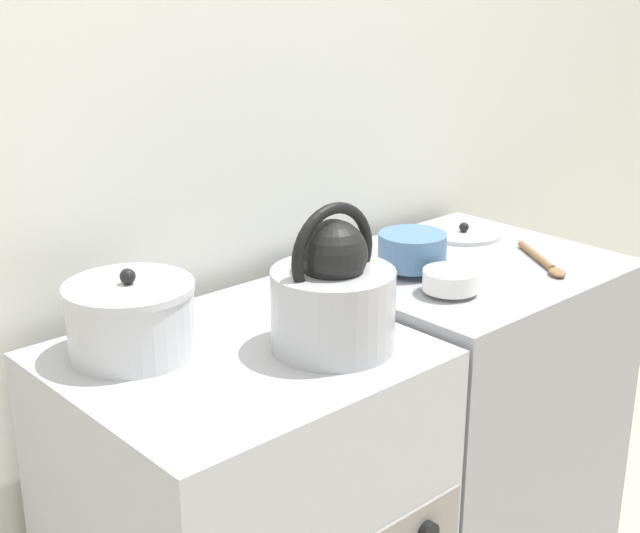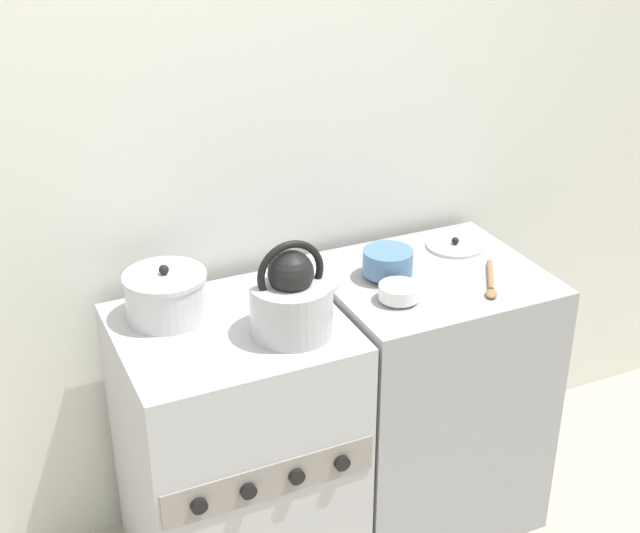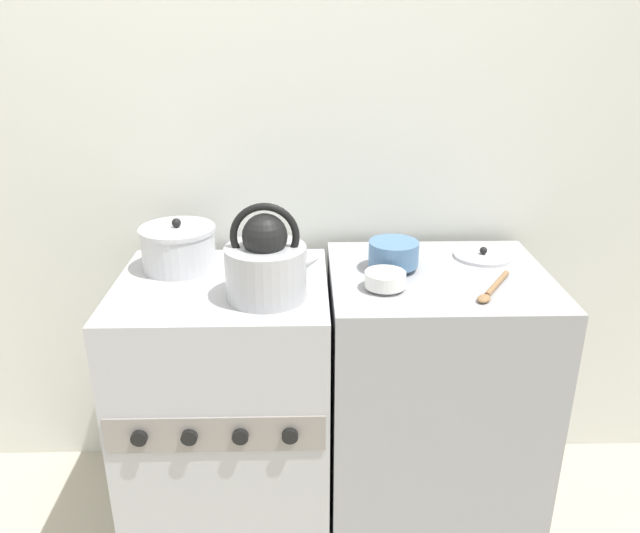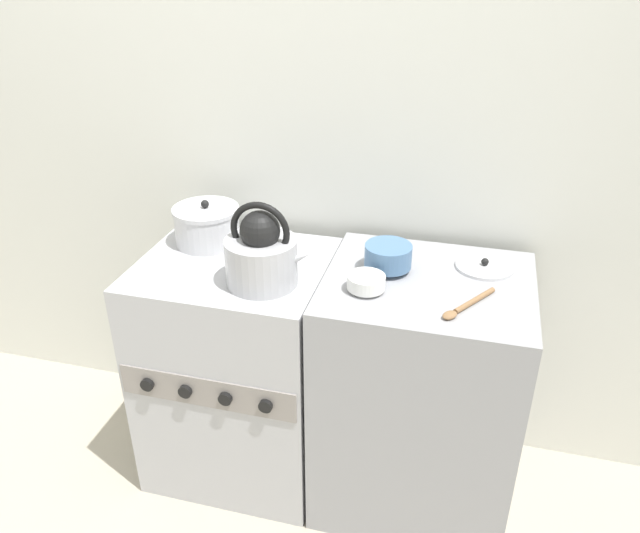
# 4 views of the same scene
# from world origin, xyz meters

# --- Properties ---
(wall_back) EXTENTS (7.00, 0.06, 2.50)m
(wall_back) POSITION_xyz_m (0.00, 0.63, 1.25)
(wall_back) COLOR silver
(wall_back) RESTS_ON ground_plane
(stove) EXTENTS (0.62, 0.57, 0.85)m
(stove) POSITION_xyz_m (0.00, 0.28, 0.43)
(stove) COLOR #B2B2B7
(stove) RESTS_ON ground_plane
(counter) EXTENTS (0.64, 0.56, 0.87)m
(counter) POSITION_xyz_m (0.64, 0.28, 0.44)
(counter) COLOR #99999E
(counter) RESTS_ON ground_plane
(kettle) EXTENTS (0.27, 0.22, 0.27)m
(kettle) POSITION_xyz_m (0.14, 0.18, 0.95)
(kettle) COLOR #B2B2B7
(kettle) RESTS_ON stove
(cooking_pot) EXTENTS (0.23, 0.23, 0.16)m
(cooking_pot) POSITION_xyz_m (-0.14, 0.40, 0.92)
(cooking_pot) COLOR silver
(cooking_pot) RESTS_ON stove
(enamel_bowl) EXTENTS (0.15, 0.15, 0.09)m
(enamel_bowl) POSITION_xyz_m (0.51, 0.32, 0.92)
(enamel_bowl) COLOR #4C729E
(enamel_bowl) RESTS_ON counter
(small_ceramic_bowl) EXTENTS (0.11, 0.11, 0.05)m
(small_ceramic_bowl) POSITION_xyz_m (0.47, 0.18, 0.90)
(small_ceramic_bowl) COLOR white
(small_ceramic_bowl) RESTS_ON counter
(loose_pot_lid) EXTENTS (0.18, 0.18, 0.03)m
(loose_pot_lid) POSITION_xyz_m (0.80, 0.41, 0.88)
(loose_pot_lid) COLOR silver
(loose_pot_lid) RESTS_ON counter
(wooden_spoon) EXTENTS (0.15, 0.21, 0.02)m
(wooden_spoon) POSITION_xyz_m (0.76, 0.15, 0.88)
(wooden_spoon) COLOR olive
(wooden_spoon) RESTS_ON counter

